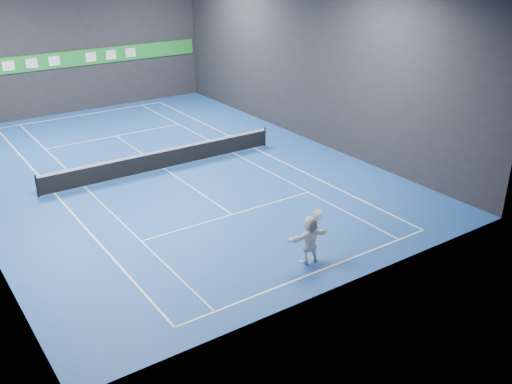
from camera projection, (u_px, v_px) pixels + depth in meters
ground at (164, 169)px, 28.70m from camera, size 26.00×26.00×0.00m
wall_back at (70, 43)px, 36.69m from camera, size 18.00×0.10×9.00m
wall_front at (347, 159)px, 17.08m from camera, size 18.00×0.10×9.00m
wall_right at (306, 59)px, 31.55m from camera, size 0.10×26.00×9.00m
baseline_near at (317, 272)px, 19.73m from camera, size 10.98×0.08×0.01m
baseline_far at (84, 115)px, 37.67m from camera, size 10.98×0.08×0.01m
sideline_doubles_left at (55, 194)px, 25.85m from camera, size 0.08×23.78×0.01m
sideline_doubles_right at (254, 148)px, 31.54m from camera, size 0.08×23.78×0.01m
sideline_singles_left at (84, 187)px, 26.57m from camera, size 0.06×23.78×0.01m
sideline_singles_right at (233, 153)px, 30.83m from camera, size 0.06×23.78×0.01m
service_line_near at (232, 214)px, 23.87m from camera, size 8.23×0.06×0.01m
service_line_far at (116, 136)px, 33.53m from camera, size 8.23×0.06×0.01m
center_service_line at (164, 169)px, 28.70m from camera, size 0.06×12.80×0.01m
player at (310, 239)px, 20.01m from camera, size 1.70×0.70×1.79m
tennis_ball at (304, 188)px, 19.20m from camera, size 0.06×0.06×0.06m
tennis_net at (164, 159)px, 28.48m from camera, size 12.50×0.10×1.07m
sponsor_banner at (73, 59)px, 37.05m from camera, size 17.64×0.11×1.00m
tennis_racket at (318, 217)px, 19.95m from camera, size 0.44×0.39×0.64m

